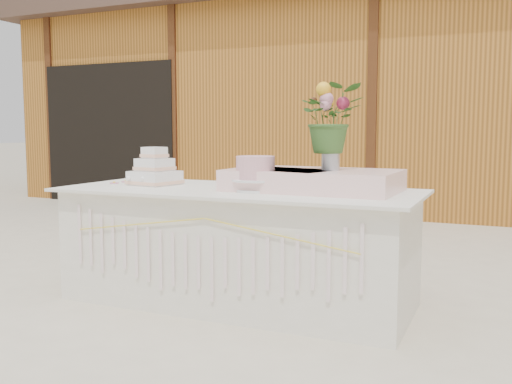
% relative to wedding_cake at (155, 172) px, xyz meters
% --- Properties ---
extents(ground, '(80.00, 80.00, 0.00)m').
position_rel_wedding_cake_xyz_m(ground, '(0.67, -0.03, -0.86)').
color(ground, beige).
rests_on(ground, ground).
extents(barn, '(12.60, 4.60, 3.30)m').
position_rel_wedding_cake_xyz_m(barn, '(0.66, 5.97, 0.81)').
color(barn, '#AC6A24').
rests_on(barn, ground).
extents(cake_table, '(2.40, 1.00, 0.77)m').
position_rel_wedding_cake_xyz_m(cake_table, '(0.67, -0.03, -0.47)').
color(cake_table, white).
rests_on(cake_table, ground).
extents(wedding_cake, '(0.35, 0.35, 0.27)m').
position_rel_wedding_cake_xyz_m(wedding_cake, '(0.00, 0.00, 0.00)').
color(wedding_cake, white).
rests_on(wedding_cake, cake_table).
extents(pink_cake_stand, '(0.31, 0.31, 0.23)m').
position_rel_wedding_cake_xyz_m(pink_cake_stand, '(0.84, -0.12, 0.03)').
color(pink_cake_stand, white).
rests_on(pink_cake_stand, cake_table).
extents(satin_runner, '(1.09, 0.65, 0.14)m').
position_rel_wedding_cake_xyz_m(satin_runner, '(1.16, 0.07, -0.02)').
color(satin_runner, '#FFD1CD').
rests_on(satin_runner, cake_table).
extents(flower_vase, '(0.11, 0.11, 0.16)m').
position_rel_wedding_cake_xyz_m(flower_vase, '(1.28, 0.07, 0.12)').
color(flower_vase, silver).
rests_on(flower_vase, satin_runner).
extents(bouquet, '(0.50, 0.47, 0.44)m').
position_rel_wedding_cake_xyz_m(bouquet, '(1.28, 0.07, 0.42)').
color(bouquet, '#355C24').
rests_on(bouquet, flower_vase).
extents(loose_flowers, '(0.21, 0.35, 0.02)m').
position_rel_wedding_cake_xyz_m(loose_flowers, '(-0.30, 0.04, -0.08)').
color(loose_flowers, '#CD7D9B').
rests_on(loose_flowers, cake_table).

